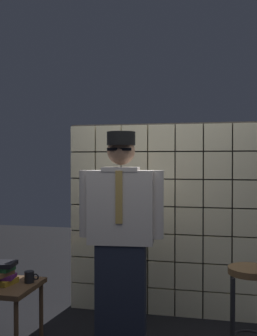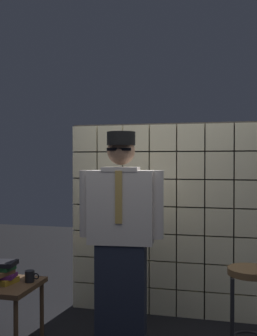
{
  "view_description": "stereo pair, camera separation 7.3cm",
  "coord_description": "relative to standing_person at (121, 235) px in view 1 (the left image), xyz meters",
  "views": [
    {
      "loc": [
        0.55,
        -2.84,
        1.56
      ],
      "look_at": [
        -0.18,
        0.44,
        1.5
      ],
      "focal_mm": 42.76,
      "sensor_mm": 36.0,
      "label": 1
    },
    {
      "loc": [
        0.63,
        -2.82,
        1.56
      ],
      "look_at": [
        -0.18,
        0.44,
        1.5
      ],
      "focal_mm": 42.76,
      "sensor_mm": 36.0,
      "label": 2
    }
  ],
  "objects": [
    {
      "name": "side_table",
      "position": [
        -0.92,
        -0.28,
        -0.47
      ],
      "size": [
        0.52,
        0.52,
        0.55
      ],
      "color": "#513823",
      "rests_on": "ground"
    },
    {
      "name": "glass_block_wall",
      "position": [
        0.24,
        0.78,
        0.02
      ],
      "size": [
        1.97,
        0.1,
        1.97
      ],
      "color": "beige",
      "rests_on": "ground"
    },
    {
      "name": "bar_stool",
      "position": [
        1.04,
        -0.14,
        -0.37
      ],
      "size": [
        0.34,
        0.34,
        0.76
      ],
      "color": "brown",
      "rests_on": "ground"
    },
    {
      "name": "standing_person",
      "position": [
        0.0,
        0.0,
        0.0
      ],
      "size": [
        0.72,
        0.33,
        1.81
      ],
      "rotation": [
        0.0,
        0.0,
        0.1
      ],
      "color": "#1E2333",
      "rests_on": "ground"
    },
    {
      "name": "coffee_mug",
      "position": [
        -0.74,
        -0.21,
        -0.35
      ],
      "size": [
        0.13,
        0.08,
        0.09
      ],
      "color": "black",
      "rests_on": "side_table"
    },
    {
      "name": "book_stack",
      "position": [
        -0.96,
        -0.28,
        -0.3
      ],
      "size": [
        0.27,
        0.24,
        0.18
      ],
      "color": "olive",
      "rests_on": "side_table"
    }
  ]
}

